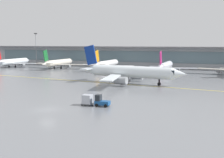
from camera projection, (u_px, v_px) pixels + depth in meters
The scene contains 11 objects.
ground_plane at pixel (47, 109), 48.51m from camera, with size 400.00×400.00×0.00m, color slate.
taxiway_centreline_stripe at pixel (129, 85), 77.59m from camera, with size 110.00×0.36×0.01m, color yellow.
terminal_concourse at pixel (158, 57), 131.88m from camera, with size 183.10×11.00×9.60m.
gate_airplane_0 at pixel (14, 62), 133.16m from camera, with size 23.92×25.74×8.53m.
gate_airplane_1 at pixel (59, 63), 126.50m from camera, with size 23.95×25.66×8.53m.
gate_airplane_2 at pixel (107, 64), 119.87m from camera, with size 23.94×25.69×8.53m.
gate_airplane_3 at pixel (165, 66), 108.87m from camera, with size 23.95×25.68×8.53m.
taxiing_regional_jet at pixel (130, 72), 79.23m from camera, with size 32.25×29.80×10.68m.
baggage_tug at pixel (101, 101), 50.83m from camera, with size 2.65×1.70×2.10m.
cargo_dolly_lead at pixel (87, 100), 51.66m from camera, with size 2.16×1.67×1.94m.
apron_light_mast_0 at pixel (36, 48), 147.08m from camera, with size 1.80×0.36×16.26m.
Camera 1 is at (27.14, -40.47, 11.21)m, focal length 45.92 mm.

